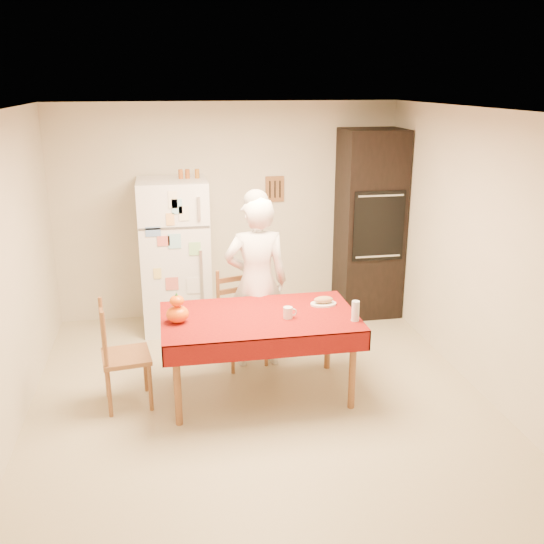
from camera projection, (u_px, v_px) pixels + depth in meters
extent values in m
plane|color=tan|center=(261.00, 401.00, 5.37)|extent=(4.50, 4.50, 0.00)
cube|color=beige|center=(228.00, 211.00, 7.10)|extent=(4.00, 0.02, 2.50)
cube|color=beige|center=(336.00, 404.00, 2.88)|extent=(4.00, 0.02, 2.50)
cube|color=beige|center=(3.00, 281.00, 4.65)|extent=(0.02, 4.50, 2.50)
cube|color=beige|center=(483.00, 255.00, 5.34)|extent=(0.02, 4.50, 2.50)
cube|color=white|center=(259.00, 111.00, 4.61)|extent=(4.00, 4.50, 0.02)
cube|color=brown|center=(275.00, 189.00, 7.11)|extent=(0.22, 0.02, 0.30)
cube|color=white|center=(175.00, 256.00, 6.76)|extent=(0.75, 0.70, 1.70)
cube|color=silver|center=(199.00, 208.00, 6.28)|extent=(0.03, 0.03, 0.25)
cube|color=silver|center=(202.00, 277.00, 6.51)|extent=(0.03, 0.03, 0.60)
cube|color=black|center=(369.00, 224.00, 7.13)|extent=(0.70, 0.60, 2.20)
cube|color=black|center=(379.00, 226.00, 6.82)|extent=(0.59, 0.02, 0.80)
cylinder|color=brown|center=(177.00, 386.00, 4.91)|extent=(0.06, 0.06, 0.71)
cylinder|color=brown|center=(175.00, 346.00, 5.64)|extent=(0.06, 0.06, 0.71)
cylinder|color=brown|center=(352.00, 371.00, 5.17)|extent=(0.06, 0.06, 0.71)
cylinder|color=brown|center=(328.00, 334.00, 5.90)|extent=(0.06, 0.06, 0.71)
cube|color=brown|center=(259.00, 319.00, 5.29)|extent=(1.60, 0.90, 0.04)
cube|color=#5F050C|center=(259.00, 316.00, 5.28)|extent=(1.70, 1.00, 0.01)
cylinder|color=brown|center=(233.00, 353.00, 5.83)|extent=(0.04, 0.04, 0.43)
cylinder|color=brown|center=(219.00, 340.00, 6.12)|extent=(0.04, 0.04, 0.43)
cylinder|color=brown|center=(266.00, 346.00, 5.98)|extent=(0.04, 0.04, 0.43)
cylinder|color=brown|center=(252.00, 334.00, 6.27)|extent=(0.04, 0.04, 0.43)
cube|color=brown|center=(242.00, 321.00, 5.98)|extent=(0.52, 0.50, 0.04)
cube|color=brown|center=(235.00, 292.00, 6.05)|extent=(0.35, 0.13, 0.50)
cylinder|color=brown|center=(150.00, 388.00, 5.17)|extent=(0.04, 0.04, 0.43)
cylinder|color=brown|center=(109.00, 394.00, 5.07)|extent=(0.04, 0.04, 0.43)
cylinder|color=brown|center=(145.00, 369.00, 5.50)|extent=(0.04, 0.04, 0.43)
cylinder|color=brown|center=(107.00, 375.00, 5.40)|extent=(0.04, 0.04, 0.43)
cube|color=brown|center=(126.00, 357.00, 5.21)|extent=(0.45, 0.47, 0.04)
cube|color=brown|center=(103.00, 332.00, 5.09)|extent=(0.08, 0.36, 0.50)
imported|color=white|center=(257.00, 283.00, 5.85)|extent=(0.63, 0.42, 1.70)
cylinder|color=silver|center=(288.00, 313.00, 5.21)|extent=(0.08, 0.08, 0.10)
ellipsoid|color=#EA5705|center=(177.00, 314.00, 5.12)|extent=(0.19, 0.19, 0.15)
ellipsoid|color=red|center=(177.00, 301.00, 5.08)|extent=(0.12, 0.12, 0.09)
cylinder|color=silver|center=(355.00, 311.00, 5.14)|extent=(0.07, 0.07, 0.18)
cylinder|color=white|center=(323.00, 304.00, 5.53)|extent=(0.24, 0.24, 0.02)
ellipsoid|color=#A98153|center=(323.00, 300.00, 5.52)|extent=(0.18, 0.10, 0.06)
cylinder|color=#9A4B1C|center=(181.00, 174.00, 6.55)|extent=(0.05, 0.05, 0.10)
cylinder|color=brown|center=(187.00, 174.00, 6.57)|extent=(0.05, 0.05, 0.10)
cylinder|color=#985B1B|center=(197.00, 174.00, 6.59)|extent=(0.05, 0.05, 0.10)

